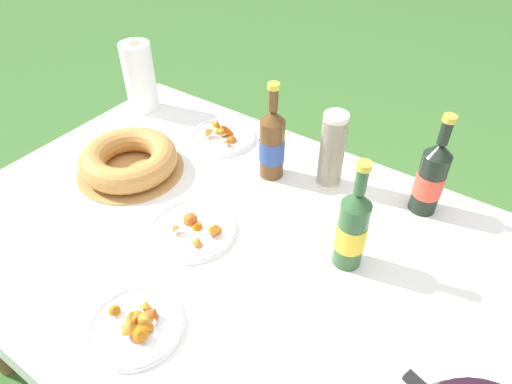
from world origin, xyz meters
TOP-DOWN VIEW (x-y plane):
  - garden_table at (0.00, 0.00)m, footprint 1.80×1.05m
  - tablecloth at (0.00, 0.00)m, footprint 1.81×1.06m
  - bundt_cake at (-0.56, 0.06)m, footprint 0.33×0.33m
  - cup_stack at (-0.03, 0.35)m, footprint 0.07×0.07m
  - cider_bottle_green at (0.15, 0.11)m, footprint 0.07×0.07m
  - cider_bottle_amber at (-0.20, 0.29)m, footprint 0.08×0.08m
  - juice_bottle_red at (0.24, 0.41)m, footprint 0.08×0.08m
  - snack_plate_near at (-0.14, -0.33)m, footprint 0.21×0.21m
  - snack_plate_left at (-0.44, 0.36)m, footprint 0.22×0.22m
  - snack_plate_right at (-0.23, -0.04)m, footprint 0.24×0.24m
  - paper_towel_roll at (-0.81, 0.36)m, footprint 0.11×0.11m

SIDE VIEW (x-z plane):
  - garden_table at x=0.00m, z-range 0.30..1.01m
  - tablecloth at x=0.00m, z-range 0.65..0.75m
  - snack_plate_right at x=-0.23m, z-range 0.70..0.75m
  - snack_plate_left at x=-0.44m, z-range 0.70..0.76m
  - snack_plate_near at x=-0.14m, z-range 0.70..0.76m
  - bundt_cake at x=-0.56m, z-range 0.72..0.80m
  - juice_bottle_red at x=0.24m, z-range 0.68..0.98m
  - cider_bottle_amber at x=-0.20m, z-range 0.68..0.98m
  - cider_bottle_green at x=0.15m, z-range 0.68..0.98m
  - cup_stack at x=-0.03m, z-range 0.71..0.96m
  - paper_towel_roll at x=-0.81m, z-range 0.71..0.97m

